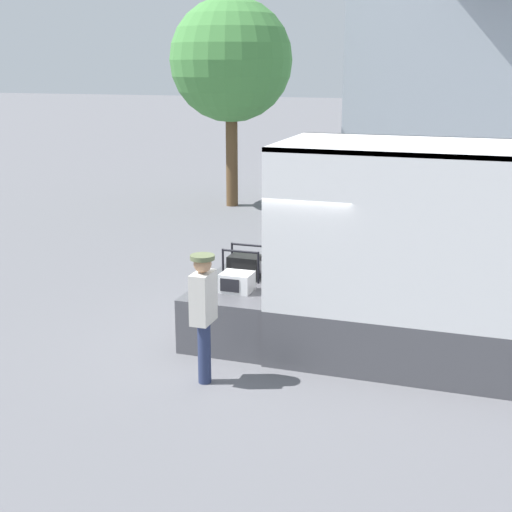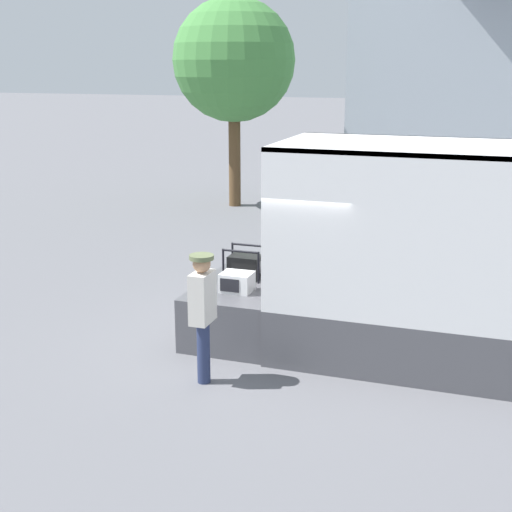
# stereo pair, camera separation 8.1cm
# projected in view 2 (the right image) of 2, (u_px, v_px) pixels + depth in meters

# --- Properties ---
(ground_plane) EXTENTS (160.00, 160.00, 0.00)m
(ground_plane) POSITION_uv_depth(u_px,v_px,m) (283.00, 339.00, 11.42)
(ground_plane) COLOR slate
(tailgate_deck) EXTENTS (1.39, 2.16, 0.85)m
(tailgate_deck) POSITION_uv_depth(u_px,v_px,m) (242.00, 309.00, 11.53)
(tailgate_deck) COLOR #4C4C51
(tailgate_deck) RESTS_ON ground
(microwave) EXTENTS (0.48, 0.41, 0.30)m
(microwave) POSITION_uv_depth(u_px,v_px,m) (237.00, 282.00, 11.04)
(microwave) COLOR white
(microwave) RESTS_ON tailgate_deck
(portable_generator) EXTENTS (0.64, 0.46, 0.52)m
(portable_generator) POSITION_uv_depth(u_px,v_px,m) (246.00, 266.00, 11.71)
(portable_generator) COLOR black
(portable_generator) RESTS_ON tailgate_deck
(worker_person) EXTENTS (0.33, 0.44, 1.83)m
(worker_person) POSITION_uv_depth(u_px,v_px,m) (203.00, 304.00, 9.59)
(worker_person) COLOR navy
(worker_person) RESTS_ON ground
(street_tree) EXTENTS (3.62, 3.62, 6.18)m
(street_tree) POSITION_uv_depth(u_px,v_px,m) (234.00, 61.00, 20.99)
(street_tree) COLOR brown
(street_tree) RESTS_ON ground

